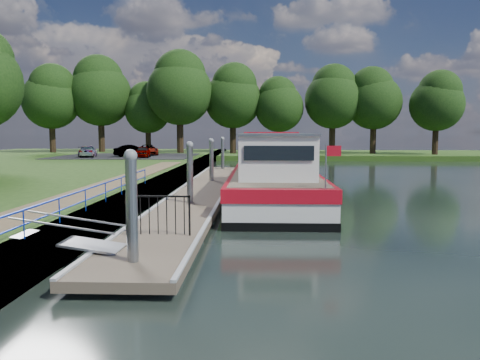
{
  "coord_description": "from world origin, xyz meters",
  "views": [
    {
      "loc": [
        2.83,
        -10.77,
        3.32
      ],
      "look_at": [
        2.11,
        7.97,
        1.4
      ],
      "focal_mm": 35.0,
      "sensor_mm": 36.0,
      "label": 1
    }
  ],
  "objects_px": {
    "pontoon": "(203,193)",
    "car_b": "(132,151)",
    "car_a": "(143,152)",
    "barge": "(272,173)",
    "car_d": "(148,150)",
    "car_c": "(88,151)"
  },
  "relations": [
    {
      "from": "pontoon",
      "to": "car_b",
      "type": "distance_m",
      "value": 25.38
    },
    {
      "from": "pontoon",
      "to": "car_b",
      "type": "relative_size",
      "value": 8.27
    },
    {
      "from": "pontoon",
      "to": "car_a",
      "type": "bearing_deg",
      "value": 111.21
    },
    {
      "from": "barge",
      "to": "car_d",
      "type": "height_order",
      "value": "barge"
    },
    {
      "from": "barge",
      "to": "car_c",
      "type": "distance_m",
      "value": 27.35
    },
    {
      "from": "barge",
      "to": "car_c",
      "type": "xyz_separation_m",
      "value": [
        -17.92,
        20.66,
        0.3
      ]
    },
    {
      "from": "barge",
      "to": "car_a",
      "type": "distance_m",
      "value": 23.36
    },
    {
      "from": "barge",
      "to": "car_d",
      "type": "relative_size",
      "value": 5.17
    },
    {
      "from": "car_a",
      "to": "car_d",
      "type": "relative_size",
      "value": 0.81
    },
    {
      "from": "car_a",
      "to": "car_d",
      "type": "distance_m",
      "value": 4.88
    },
    {
      "from": "car_b",
      "to": "car_c",
      "type": "xyz_separation_m",
      "value": [
        -4.36,
        -0.6,
        -0.04
      ]
    },
    {
      "from": "barge",
      "to": "car_d",
      "type": "xyz_separation_m",
      "value": [
        -12.77,
        24.8,
        0.32
      ]
    },
    {
      "from": "barge",
      "to": "car_c",
      "type": "relative_size",
      "value": 5.53
    },
    {
      "from": "pontoon",
      "to": "car_b",
      "type": "bearing_deg",
      "value": 113.15
    },
    {
      "from": "pontoon",
      "to": "car_c",
      "type": "height_order",
      "value": "car_c"
    },
    {
      "from": "barge",
      "to": "car_b",
      "type": "height_order",
      "value": "barge"
    },
    {
      "from": "car_d",
      "to": "barge",
      "type": "bearing_deg",
      "value": -81.84
    },
    {
      "from": "car_a",
      "to": "car_b",
      "type": "relative_size",
      "value": 0.91
    },
    {
      "from": "car_c",
      "to": "car_d",
      "type": "bearing_deg",
      "value": -154.53
    },
    {
      "from": "pontoon",
      "to": "car_c",
      "type": "relative_size",
      "value": 7.84
    },
    {
      "from": "pontoon",
      "to": "car_a",
      "type": "xyz_separation_m",
      "value": [
        -8.54,
        22.01,
        1.21
      ]
    },
    {
      "from": "car_c",
      "to": "car_d",
      "type": "height_order",
      "value": "car_d"
    }
  ]
}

